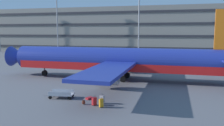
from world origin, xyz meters
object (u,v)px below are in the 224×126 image
suitcase_small (101,103)px  airliner (119,61)px  suitcase_silver (94,101)px  backpack_orange (84,102)px  baggage_cart (61,94)px  suitcase_purple (102,99)px  suitcase_navy (89,98)px

suitcase_small → airliner: bearing=94.8°
suitcase_silver → backpack_orange: suitcase_silver is taller
airliner → baggage_cart: size_ratio=11.15×
suitcase_small → suitcase_purple: suitcase_purple is taller
suitcase_purple → suitcase_small: bearing=-77.0°
suitcase_silver → backpack_orange: (-1.09, 0.00, -0.21)m
airliner → suitcase_purple: bearing=-86.0°
suitcase_purple → suitcase_silver: bearing=-128.6°
suitcase_navy → backpack_orange: (0.06, -1.86, 0.10)m
suitcase_purple → suitcase_silver: suitcase_purple is taller
suitcase_purple → suitcase_navy: suitcase_purple is taller
suitcase_navy → backpack_orange: size_ratio=1.79×
airliner → suitcase_navy: airliner is taller
suitcase_navy → baggage_cart: baggage_cart is taller
suitcase_small → suitcase_navy: 3.06m
suitcase_purple → backpack_orange: 1.83m
suitcase_navy → suitcase_small: bearing=-49.1°
airliner → suitcase_navy: 11.16m
suitcase_small → backpack_orange: size_ratio=1.96×
suitcase_purple → backpack_orange: (-1.67, -0.71, -0.23)m
suitcase_small → baggage_cart: suitcase_small is taller
suitcase_navy → baggage_cart: size_ratio=0.25×
airliner → backpack_orange: 12.94m
suitcase_small → backpack_orange: suitcase_small is taller
suitcase_silver → suitcase_navy: size_ratio=1.10×
suitcase_small → baggage_cart: 5.45m
baggage_cart → suitcase_small: bearing=-21.5°
suitcase_purple → suitcase_silver: size_ratio=1.03×
suitcase_navy → baggage_cart: (-3.08, -0.31, 0.32)m
suitcase_navy → airliner: bearing=85.3°
suitcase_small → baggage_cart: size_ratio=0.28×
backpack_orange → suitcase_silver: bearing=-0.2°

